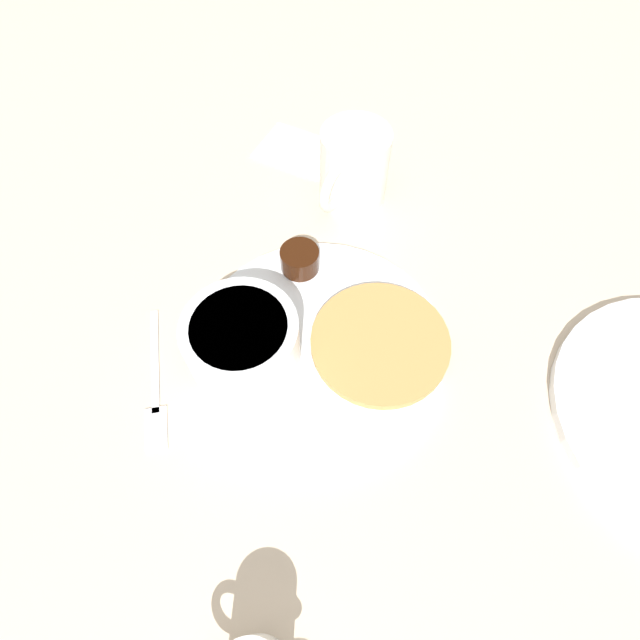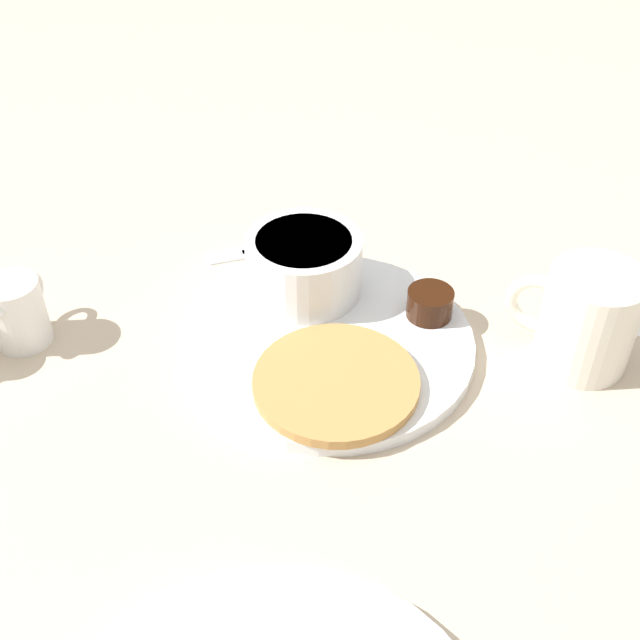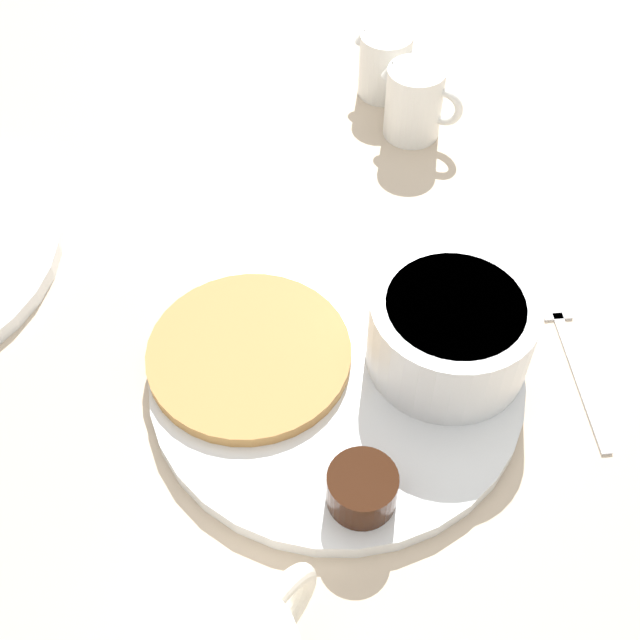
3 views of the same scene
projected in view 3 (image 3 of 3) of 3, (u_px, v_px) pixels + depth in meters
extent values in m
plane|color=#C6B299|center=(337.00, 381.00, 0.53)|extent=(4.00, 4.00, 0.00)
cylinder|color=white|center=(337.00, 376.00, 0.53)|extent=(0.24, 0.24, 0.01)
cylinder|color=#B78447|center=(249.00, 354.00, 0.52)|extent=(0.13, 0.13, 0.01)
cylinder|color=white|center=(450.00, 332.00, 0.51)|extent=(0.10, 0.10, 0.06)
cylinder|color=white|center=(455.00, 308.00, 0.49)|extent=(0.09, 0.09, 0.01)
cylinder|color=black|center=(362.00, 489.00, 0.46)|extent=(0.04, 0.04, 0.03)
cylinder|color=white|center=(481.00, 361.00, 0.51)|extent=(0.04, 0.04, 0.02)
sphere|color=white|center=(485.00, 345.00, 0.50)|extent=(0.02, 0.02, 0.02)
torus|color=silver|center=(277.00, 615.00, 0.39)|extent=(0.03, 0.06, 0.06)
cylinder|color=white|center=(414.00, 102.00, 0.67)|extent=(0.05, 0.05, 0.06)
torus|color=white|center=(443.00, 107.00, 0.66)|extent=(0.03, 0.01, 0.03)
cone|color=white|center=(392.00, 69.00, 0.66)|extent=(0.02, 0.02, 0.01)
cylinder|color=white|center=(385.00, 65.00, 0.71)|extent=(0.05, 0.05, 0.06)
torus|color=white|center=(412.00, 68.00, 0.70)|extent=(0.03, 0.01, 0.03)
cone|color=white|center=(364.00, 35.00, 0.69)|extent=(0.02, 0.02, 0.01)
cube|color=silver|center=(581.00, 378.00, 0.53)|extent=(0.05, 0.11, 0.00)
cube|color=silver|center=(551.00, 297.00, 0.57)|extent=(0.03, 0.04, 0.00)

